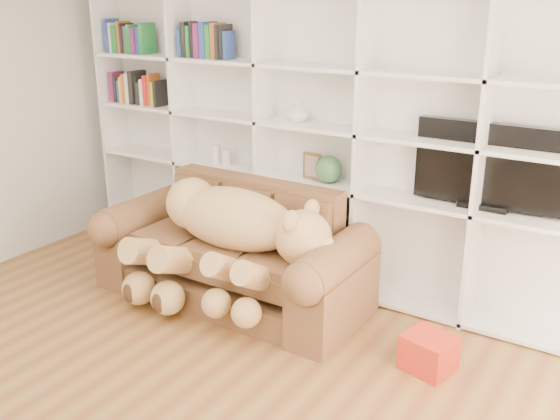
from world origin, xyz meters
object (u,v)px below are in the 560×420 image
Objects in this scene: gift_box at (429,353)px; sofa at (234,257)px; teddy_bear at (228,233)px; tv at (489,167)px.

sofa is at bearing 174.70° from gift_box.
gift_box is (1.65, -0.15, -0.22)m from sofa.
tv is at bearing 28.24° from teddy_bear.
teddy_bear is at bearing -179.07° from gift_box.
gift_box is at bearing 1.53° from teddy_bear.
sofa is 1.99m from tv.
teddy_bear is at bearing -64.84° from sofa.
teddy_bear is 1.89m from tv.
tv is (0.04, 0.81, 1.04)m from gift_box.
sofa is 0.34m from teddy_bear.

